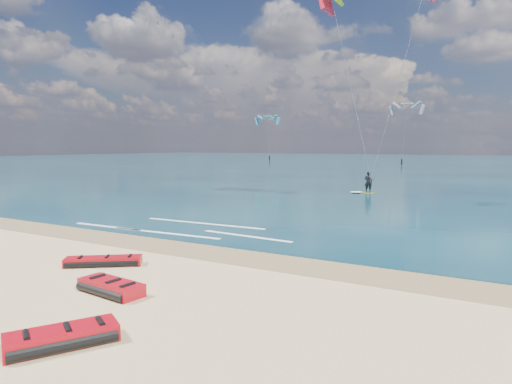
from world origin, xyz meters
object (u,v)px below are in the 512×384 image
Objects in this scene: packed_kite_right at (63,346)px; packed_kite_mid at (111,293)px; kitesurfer_main at (372,84)px; packed_kite_left at (104,265)px.

packed_kite_mid is at bearing 60.65° from packed_kite_right.
packed_kite_mid is at bearing -111.23° from kitesurfer_main.
packed_kite_right is 30.63m from kitesurfer_main.
packed_kite_left is 0.16× the size of kitesurfer_main.
packed_kite_right is at bearing -53.29° from packed_kite_mid.
packed_kite_left is 6.59m from packed_kite_right.
kitesurfer_main is at bearing 33.41° from packed_kite_right.
kitesurfer_main reaches higher than packed_kite_left.
packed_kite_mid is 3.43m from packed_kite_right.
kitesurfer_main is at bearing 47.43° from packed_kite_left.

